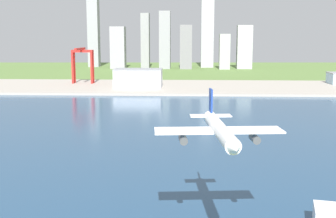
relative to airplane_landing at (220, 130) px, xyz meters
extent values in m
plane|color=#5B7B3B|center=(-8.98, 196.15, -33.31)|extent=(2400.00, 2400.00, 0.00)
cube|color=navy|center=(-8.98, 136.15, -33.24)|extent=(840.00, 360.00, 0.15)
cube|color=#A79F92|center=(-8.98, 386.15, -32.06)|extent=(840.00, 140.00, 2.50)
cylinder|color=white|center=(-0.02, 0.25, 0.13)|extent=(7.59, 37.76, 3.89)
cone|color=white|center=(1.99, -19.98, 0.13)|extent=(4.10, 4.62, 3.69)
cube|color=white|center=(-0.21, 2.12, -0.46)|extent=(35.23, 11.65, 0.50)
cube|color=#193899|center=(-1.70, 17.07, 4.41)|extent=(0.94, 4.53, 9.33)
cube|color=white|center=(-1.70, 17.07, 0.91)|extent=(12.80, 5.34, 0.36)
cylinder|color=#4C4F54|center=(9.54, 1.96, -2.59)|extent=(2.65, 5.44, 2.14)
cylinder|color=#4C4F54|center=(-9.74, 0.04, -2.59)|extent=(2.65, 5.44, 2.14)
cube|color=red|center=(-146.89, 405.47, -12.39)|extent=(2.20, 2.20, 36.85)
cube|color=red|center=(-124.23, 405.47, -12.39)|extent=(2.20, 2.20, 36.85)
cube|color=red|center=(-146.89, 413.47, -12.39)|extent=(2.20, 2.20, 36.85)
cube|color=red|center=(-124.23, 413.47, -12.39)|extent=(2.20, 2.20, 36.85)
cube|color=red|center=(-135.56, 409.47, 7.44)|extent=(25.06, 10.00, 2.80)
cube|color=red|center=(-135.56, 398.66, 10.24)|extent=(2.60, 43.23, 2.60)
cube|color=silver|center=(-64.77, 370.51, -21.24)|extent=(51.38, 30.16, 19.15)
cube|color=gray|center=(-64.77, 370.51, -11.06)|extent=(52.40, 30.76, 1.20)
cube|color=#91939A|center=(-192.80, 740.18, 34.35)|extent=(20.06, 22.76, 135.32)
cube|color=#9794A0|center=(-138.38, 691.33, 4.34)|extent=(26.08, 25.11, 75.31)
cube|color=gray|center=(-90.36, 707.21, 16.45)|extent=(14.98, 21.58, 99.53)
cube|color=gray|center=(-53.76, 695.73, 18.02)|extent=(19.66, 25.90, 102.66)
cube|color=slate|center=(-15.55, 689.14, 5.77)|extent=(21.34, 18.71, 78.16)
cube|color=#A6A5AD|center=(23.96, 732.73, 31.43)|extent=(23.41, 20.68, 129.48)
cube|color=#9C9F9F|center=(53.11, 686.32, -2.16)|extent=(18.58, 22.57, 62.30)
cube|color=#A5A6A9|center=(89.58, 698.96, 5.53)|extent=(26.84, 20.89, 77.68)
camera|label=1|loc=(-8.04, -116.26, 24.64)|focal=47.68mm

